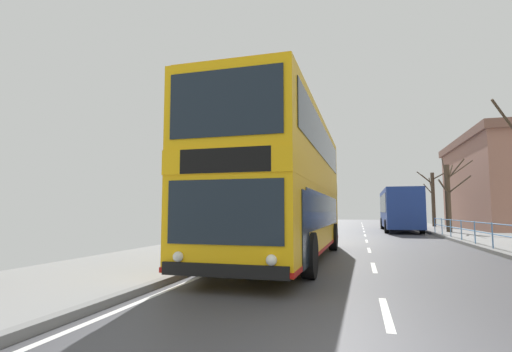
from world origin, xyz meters
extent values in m
cube|color=silver|center=(0.00, 2.60, 0.00)|extent=(0.12, 2.00, 0.00)
cube|color=silver|center=(0.00, 7.40, 0.00)|extent=(0.12, 2.00, 0.00)
cube|color=silver|center=(0.00, 12.20, 0.00)|extent=(0.12, 2.00, 0.00)
cube|color=silver|center=(0.00, 17.00, 0.00)|extent=(0.12, 2.00, 0.00)
cube|color=silver|center=(0.00, 21.80, 0.00)|extent=(0.12, 2.00, 0.00)
cube|color=silver|center=(0.00, 26.60, 0.00)|extent=(0.12, 2.00, 0.00)
cube|color=silver|center=(0.00, 31.40, 0.00)|extent=(0.12, 2.00, 0.00)
cube|color=silver|center=(0.00, 36.20, 0.00)|extent=(0.12, 2.00, 0.00)
cube|color=silver|center=(0.00, 41.00, 0.00)|extent=(0.12, 2.00, 0.00)
cube|color=silver|center=(0.00, 45.80, 0.00)|extent=(0.12, 2.00, 0.00)
cube|color=silver|center=(0.00, 50.60, 0.00)|extent=(0.12, 2.00, 0.00)
cube|color=silver|center=(-3.95, 0.00, 0.00)|extent=(0.12, 133.00, 0.00)
cube|color=slate|center=(-4.30, 0.00, 0.07)|extent=(0.20, 140.00, 0.14)
cube|color=#F4B20F|center=(-2.65, 8.40, 1.28)|extent=(2.75, 10.73, 1.86)
cube|color=#F4B20F|center=(-2.65, 8.40, 2.46)|extent=(2.77, 10.79, 0.49)
cube|color=#F4B20F|center=(-2.65, 8.40, 3.55)|extent=(2.75, 10.73, 1.70)
cube|color=#D0970D|center=(-2.65, 8.40, 4.44)|extent=(2.67, 10.41, 0.08)
cube|color=#19232D|center=(-2.74, 3.04, 1.51)|extent=(2.26, 0.07, 1.19)
cube|color=black|center=(-2.74, 3.03, 2.46)|extent=(1.80, 0.06, 0.47)
cube|color=#19232D|center=(-2.74, 3.04, 3.55)|extent=(2.26, 0.07, 1.29)
cube|color=black|center=(-2.74, 3.03, 0.45)|extent=(2.44, 0.12, 0.24)
cube|color=#B2140F|center=(-2.65, 8.40, 0.41)|extent=(2.78, 10.79, 0.10)
cube|color=#19232D|center=(-1.35, 8.64, 1.54)|extent=(0.17, 8.34, 0.97)
cube|color=#19232D|center=(-1.35, 8.37, 3.63)|extent=(0.19, 9.62, 1.02)
cube|color=#19232D|center=(-3.94, 8.69, 1.54)|extent=(0.17, 8.34, 0.97)
cube|color=#19232D|center=(-3.94, 8.42, 3.63)|extent=(0.19, 9.62, 1.02)
sphere|color=white|center=(-1.84, 3.01, 0.67)|extent=(0.20, 0.20, 0.20)
sphere|color=white|center=(-3.64, 3.04, 0.67)|extent=(0.20, 0.20, 0.20)
cube|color=#19232D|center=(-1.42, 4.38, 1.15)|extent=(0.04, 0.90, 1.60)
cylinder|color=black|center=(-1.47, 5.23, 0.52)|extent=(0.32, 1.05, 1.04)
cylinder|color=black|center=(-3.93, 5.27, 0.52)|extent=(0.32, 1.05, 1.04)
cylinder|color=black|center=(-1.35, 11.82, 0.52)|extent=(0.32, 1.05, 1.04)
cylinder|color=black|center=(-3.82, 11.86, 0.52)|extent=(0.32, 1.05, 1.04)
cube|color=navy|center=(2.70, 28.17, 1.74)|extent=(2.55, 10.53, 2.83)
cube|color=#19232D|center=(1.49, 28.19, 2.13)|extent=(0.14, 8.92, 1.36)
cube|color=#19232D|center=(3.91, 28.16, 2.13)|extent=(0.14, 8.92, 1.36)
cube|color=#19232D|center=(2.77, 33.44, 2.02)|extent=(2.07, 0.06, 1.70)
cylinder|color=black|center=(1.59, 31.44, 0.48)|extent=(0.29, 0.96, 0.96)
cylinder|color=black|center=(3.90, 31.41, 0.48)|extent=(0.29, 0.96, 0.96)
cylinder|color=black|center=(1.50, 24.74, 0.48)|extent=(0.29, 0.96, 0.96)
cylinder|color=black|center=(3.81, 24.71, 0.48)|extent=(0.29, 0.96, 0.96)
cylinder|color=#598CC6|center=(4.45, 12.61, 0.62)|extent=(0.05, 0.05, 0.97)
cylinder|color=#598CC6|center=(4.45, 14.85, 0.62)|extent=(0.05, 0.05, 0.97)
cylinder|color=#598CC6|center=(4.45, 17.09, 0.62)|extent=(0.05, 0.05, 0.97)
cylinder|color=#598CC6|center=(4.45, 19.33, 0.62)|extent=(0.05, 0.05, 0.97)
cylinder|color=#598CC6|center=(4.45, 21.57, 0.62)|extent=(0.05, 0.05, 0.97)
cylinder|color=#598CC6|center=(4.45, 23.81, 0.62)|extent=(0.05, 0.05, 0.97)
cylinder|color=#4C3D2D|center=(5.71, 14.24, 5.33)|extent=(1.41, 1.02, 1.66)
cylinder|color=#4C3D2D|center=(5.54, 24.88, 2.42)|extent=(0.36, 0.36, 4.56)
cylinder|color=#4C3D2D|center=(5.19, 24.42, 3.19)|extent=(0.82, 1.02, 0.94)
cylinder|color=#4C3D2D|center=(6.04, 23.99, 3.25)|extent=(1.11, 1.85, 1.11)
cylinder|color=#4C3D2D|center=(5.94, 24.25, 4.28)|extent=(0.92, 1.36, 1.33)
cylinder|color=#4C3D2D|center=(6.28, 24.59, 4.32)|extent=(1.55, 0.65, 1.20)
cylinder|color=#4C3D2D|center=(5.91, 25.79, 4.17)|extent=(0.89, 1.93, 1.45)
cylinder|color=#4C3D2D|center=(5.27, 24.20, 4.11)|extent=(0.60, 1.41, 1.77)
cylinder|color=#4C3D2D|center=(6.36, 34.87, 2.63)|extent=(0.32, 0.32, 4.99)
cylinder|color=#4C3D2D|center=(5.94, 34.69, 3.56)|extent=(0.92, 0.47, 1.05)
cylinder|color=#4C3D2D|center=(5.66, 34.57, 4.62)|extent=(1.49, 0.70, 1.20)
cylinder|color=#4C3D2D|center=(6.36, 35.38, 3.57)|extent=(0.07, 1.06, 1.11)
cylinder|color=#4C3D2D|center=(5.97, 35.28, 4.56)|extent=(0.87, 0.88, 1.00)
cylinder|color=#4C3D2D|center=(7.02, 34.46, 4.86)|extent=(1.42, 0.94, 0.86)
cylinder|color=#4C3D2D|center=(6.29, 34.29, 3.48)|extent=(0.23, 1.21, 0.66)
cylinder|color=#4C3D2D|center=(6.35, 35.66, 3.86)|extent=(0.12, 1.63, 1.86)
camera|label=1|loc=(-0.36, -3.54, 1.51)|focal=26.70mm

